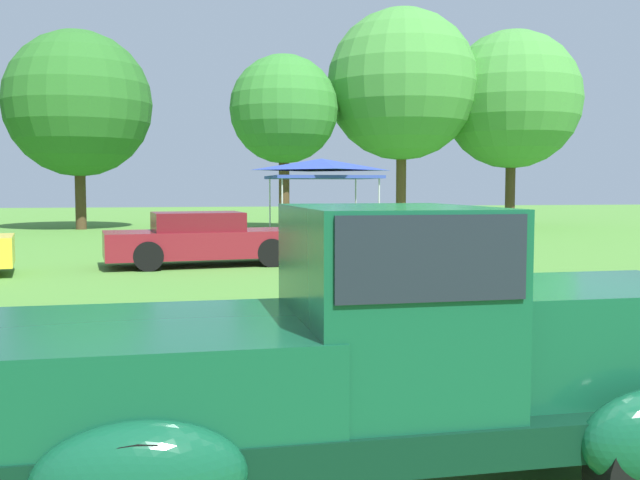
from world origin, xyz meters
name	(u,v)px	position (x,y,z in m)	size (l,w,h in m)	color
feature_pickup_truck	(374,357)	(-0.53, -0.07, 0.86)	(4.34, 1.84, 1.70)	black
show_car_burgundy	(204,239)	(-1.04, 12.72, 0.60)	(4.67, 2.24, 1.22)	maroon
canopy_tent_left_field	(322,167)	(3.00, 19.38, 2.42)	(3.38, 3.38, 2.71)	#B7B7BC
treeline_mid_left	(78,104)	(-5.65, 27.69, 5.20)	(6.01, 6.01, 8.22)	#47331E
treeline_center	(284,110)	(2.69, 25.87, 4.95)	(4.47, 4.47, 7.20)	#47331E
treeline_mid_right	(402,85)	(7.97, 26.59, 6.19)	(6.53, 6.53, 9.47)	brown
treeline_far_right	(512,100)	(13.05, 26.47, 5.65)	(6.12, 6.12, 8.72)	#47331E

